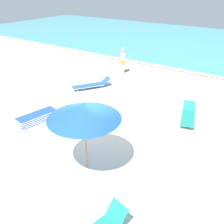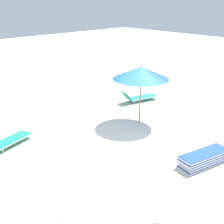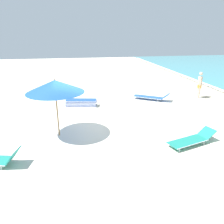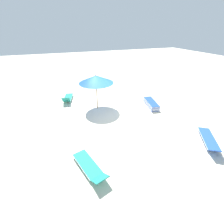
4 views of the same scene
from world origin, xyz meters
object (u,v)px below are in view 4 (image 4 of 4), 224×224
sun_lounger_under_umbrella (68,98)px  sun_lounger_beside_umbrella (210,141)px  lounger_stack (151,104)px  sun_lounger_near_water_left (90,166)px  beach_umbrella (96,79)px

sun_lounger_under_umbrella → sun_lounger_beside_umbrella: bearing=142.6°
lounger_stack → sun_lounger_near_water_left: (5.58, 4.12, 0.00)m
beach_umbrella → lounger_stack: bearing=163.7°
sun_lounger_under_umbrella → sun_lounger_near_water_left: sun_lounger_under_umbrella is taller
sun_lounger_under_umbrella → sun_lounger_beside_umbrella: 10.01m
beach_umbrella → sun_lounger_under_umbrella: (1.92, -2.07, -1.94)m
sun_lounger_under_umbrella → sun_lounger_beside_umbrella: (-6.27, 7.81, -0.01)m
beach_umbrella → sun_lounger_under_umbrella: beach_umbrella is taller
beach_umbrella → sun_lounger_under_umbrella: 3.43m
sun_lounger_beside_umbrella → sun_lounger_near_water_left: 6.11m
sun_lounger_under_umbrella → sun_lounger_near_water_left: (-0.18, 7.32, -0.02)m
sun_lounger_near_water_left → sun_lounger_beside_umbrella: bearing=158.7°
lounger_stack → sun_lounger_near_water_left: sun_lounger_near_water_left is taller
beach_umbrella → lounger_stack: beach_umbrella is taller
sun_lounger_near_water_left → beach_umbrella: bearing=-125.1°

